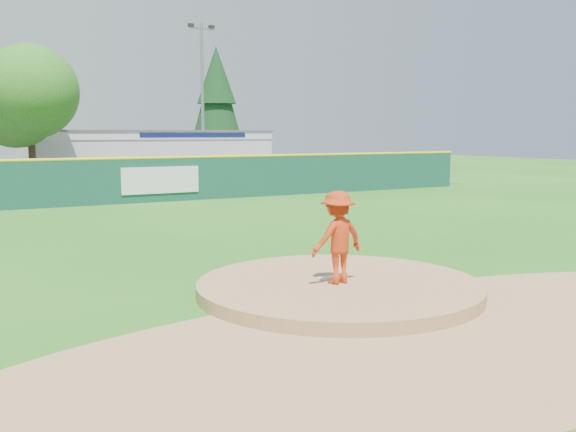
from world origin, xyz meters
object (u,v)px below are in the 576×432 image
van (8,187)px  conifer_tree (217,101)px  deciduous_tree (30,104)px  light_pole_right (202,95)px  pitcher (338,237)px  pool_building_grp (144,155)px

van → conifer_tree: 22.51m
deciduous_tree → light_pole_right: size_ratio=0.74×
van → conifer_tree: size_ratio=0.49×
van → conifer_tree: bearing=-49.6°
deciduous_tree → conifer_tree: bearing=36.3°
pitcher → deciduous_tree: (-1.89, 25.10, 3.42)m
van → conifer_tree: conifer_tree is taller
pool_building_grp → conifer_tree: conifer_tree is taller
van → pool_building_grp: 14.19m
pitcher → pool_building_grp: (6.11, 32.10, 0.53)m
van → light_pole_right: 15.40m
pool_building_grp → deciduous_tree: bearing=-138.8°
deciduous_tree → pitcher: bearing=-85.7°
pool_building_grp → deciduous_tree: (-8.00, -6.99, 2.89)m
conifer_tree → light_pole_right: light_pole_right is taller
pitcher → deciduous_tree: deciduous_tree is taller
conifer_tree → light_pole_right: 8.06m
van → deciduous_tree: (1.57, 3.44, 3.89)m
pitcher → deciduous_tree: size_ratio=0.24×
light_pole_right → pool_building_grp: bearing=135.1°
van → deciduous_tree: bearing=-25.1°
light_pole_right → pitcher: bearing=-107.4°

